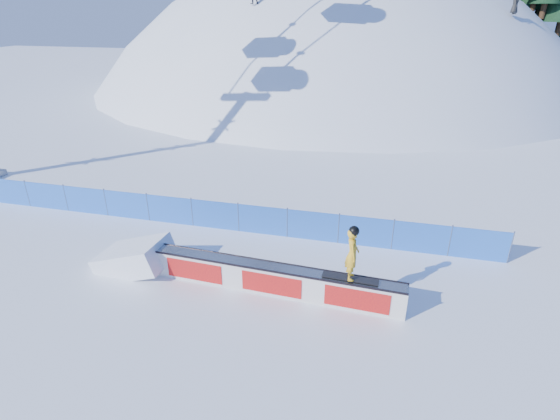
# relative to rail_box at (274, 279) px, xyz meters

# --- Properties ---
(ground) EXTENTS (160.00, 160.00, 0.00)m
(ground) POSITION_rel_rail_box_xyz_m (-3.43, -0.81, -0.48)
(ground) COLOR white
(ground) RESTS_ON ground
(snow_hill) EXTENTS (64.00, 64.00, 64.00)m
(snow_hill) POSITION_rel_rail_box_xyz_m (-3.43, 41.19, -18.48)
(snow_hill) COLOR white
(snow_hill) RESTS_ON ground
(safety_fence) EXTENTS (22.05, 0.05, 1.30)m
(safety_fence) POSITION_rel_rail_box_xyz_m (-3.43, 3.69, 0.12)
(safety_fence) COLOR blue
(safety_fence) RESTS_ON ground
(rail_box) EXTENTS (8.11, 0.98, 0.97)m
(rail_box) POSITION_rel_rail_box_xyz_m (0.00, 0.00, 0.00)
(rail_box) COLOR silver
(rail_box) RESTS_ON ground
(snow_ramp) EXTENTS (2.64, 1.73, 1.60)m
(snow_ramp) POSITION_rel_rail_box_xyz_m (-5.05, 0.26, -0.48)
(snow_ramp) COLOR white
(snow_ramp) RESTS_ON ground
(snowboarder) EXTENTS (1.68, 0.64, 1.74)m
(snowboarder) POSITION_rel_rail_box_xyz_m (2.36, -0.12, 1.35)
(snowboarder) COLOR black
(snowboarder) RESTS_ON rail_box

